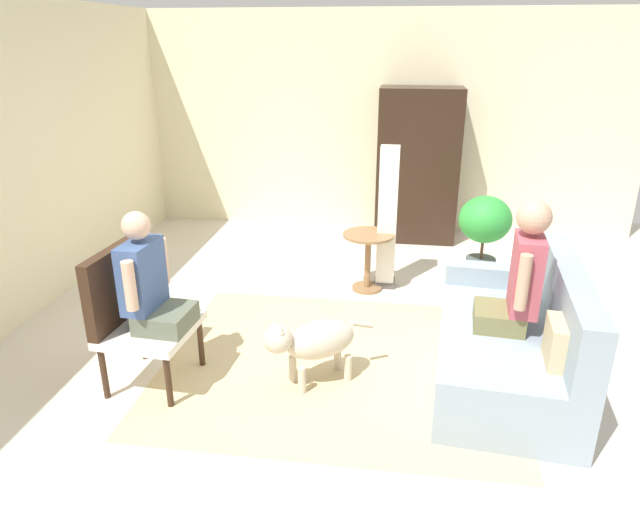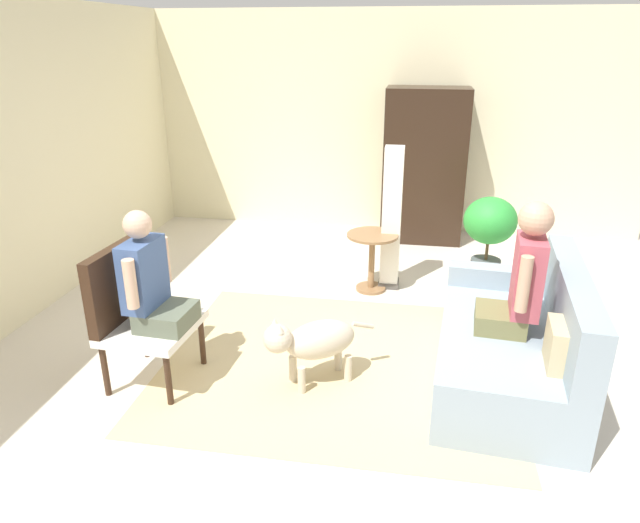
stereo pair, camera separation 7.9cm
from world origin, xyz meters
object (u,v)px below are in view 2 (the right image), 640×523
couch (516,346)px  round_end_table (372,254)px  person_on_couch (521,277)px  potted_plant (489,230)px  dog (314,341)px  armchair (133,307)px  column_lamp (392,220)px  armoire_cabinet (424,166)px  person_on_armchair (150,281)px

couch → round_end_table: (-1.15, 1.48, 0.08)m
round_end_table → person_on_couch: bearing=-53.2°
potted_plant → round_end_table: bearing=-166.9°
couch → dog: couch is taller
armchair → column_lamp: column_lamp is taller
couch → round_end_table: 1.87m
armoire_cabinet → person_on_armchair: bearing=-117.6°
dog → potted_plant: size_ratio=0.79×
couch → armchair: 2.72m
armchair → dog: (1.27, 0.13, -0.22)m
person_on_couch → potted_plant: person_on_couch is taller
armchair → armoire_cabinet: size_ratio=0.55×
person_on_armchair → dog: 1.20m
dog → column_lamp: column_lamp is taller
couch → armchair: (-2.68, -0.37, 0.26)m
dog → armoire_cabinet: size_ratio=0.40×
round_end_table → column_lamp: 0.38m
person_on_armchair → potted_plant: 3.27m
dog → armoire_cabinet: armoire_cabinet is taller
potted_plant → column_lamp: bearing=-171.8°
column_lamp → couch: bearing=-58.6°
person_on_couch → round_end_table: size_ratio=1.58×
round_end_table → potted_plant: 1.16m
dog → armoire_cabinet: bearing=77.8°
column_lamp → round_end_table: bearing=-143.9°
person_on_couch → column_lamp: (-0.95, 1.62, -0.14)m
armchair → column_lamp: (1.70, 1.97, 0.13)m
armchair → person_on_couch: size_ratio=1.08×
person_on_armchair → column_lamp: bearing=51.9°
armchair → person_on_armchair: 0.27m
armchair → person_on_armchair: person_on_armchair is taller
armchair → round_end_table: size_ratio=1.71×
round_end_table → dog: round_end_table is taller
dog → potted_plant: bearing=55.1°
couch → armoire_cabinet: armoire_cabinet is taller
armchair → person_on_armchair: (0.16, -0.01, 0.21)m
person_on_armchair → armoire_cabinet: 3.99m
round_end_table → dog: (-0.27, -1.71, -0.04)m
round_end_table → armoire_cabinet: size_ratio=0.32×
column_lamp → armchair: bearing=-130.9°
person_on_couch → person_on_armchair: 2.52m
couch → person_on_couch: size_ratio=1.89×
armchair → armoire_cabinet: (2.00, 3.52, 0.34)m
couch → dog: 1.43m
person_on_armchair → armoire_cabinet: armoire_cabinet is taller
armoire_cabinet → column_lamp: bearing=-100.8°
potted_plant → person_on_armchair: bearing=-139.7°
armchair → dog: bearing=5.8°
person_on_couch → dog: size_ratio=1.26×
person_on_armchair → dog: (1.11, 0.14, -0.44)m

